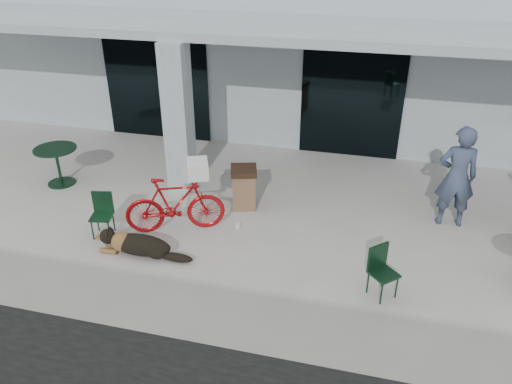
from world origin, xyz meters
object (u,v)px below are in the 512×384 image
(bicycle, at_px, (175,205))
(person, at_px, (457,177))
(cafe_chair_far_a, at_px, (384,273))
(trash_receptacle, at_px, (244,188))
(dog, at_px, (140,244))
(cafe_chair_near, at_px, (102,216))
(cafe_table_near, at_px, (58,166))

(bicycle, height_order, person, person)
(bicycle, relative_size, cafe_chair_far_a, 2.19)
(bicycle, xyz_separation_m, cafe_chair_far_a, (3.77, -0.98, -0.13))
(bicycle, height_order, trash_receptacle, bicycle)
(dog, bearing_deg, trash_receptacle, 54.90)
(dog, distance_m, trash_receptacle, 2.44)
(cafe_chair_near, bearing_deg, bicycle, 9.74)
(cafe_table_near, distance_m, trash_receptacle, 4.19)
(dog, distance_m, cafe_table_near, 3.56)
(person, bearing_deg, trash_receptacle, -0.87)
(trash_receptacle, bearing_deg, cafe_chair_far_a, -37.57)
(bicycle, distance_m, trash_receptacle, 1.53)
(dog, distance_m, cafe_chair_far_a, 4.08)
(bicycle, distance_m, cafe_chair_far_a, 3.89)
(cafe_chair_near, bearing_deg, person, 5.76)
(cafe_table_near, distance_m, cafe_chair_near, 2.58)
(dog, height_order, cafe_chair_near, cafe_chair_near)
(cafe_table_near, bearing_deg, person, 2.46)
(person, distance_m, trash_receptacle, 4.01)
(cafe_chair_near, xyz_separation_m, cafe_chair_far_a, (5.00, -0.48, 0.00))
(bicycle, relative_size, trash_receptacle, 2.11)
(dog, xyz_separation_m, trash_receptacle, (1.29, 2.06, 0.22))
(cafe_table_near, relative_size, cafe_chair_far_a, 1.09)
(bicycle, xyz_separation_m, dog, (-0.31, -0.89, -0.33))
(bicycle, height_order, cafe_chair_far_a, bicycle)
(cafe_chair_far_a, height_order, trash_receptacle, trash_receptacle)
(cafe_chair_far_a, distance_m, person, 2.80)
(cafe_chair_near, distance_m, trash_receptacle, 2.77)
(dog, bearing_deg, cafe_chair_far_a, -4.25)
(bicycle, distance_m, dog, 1.00)
(cafe_chair_far_a, xyz_separation_m, trash_receptacle, (-2.79, 2.14, 0.02))
(cafe_table_near, relative_size, trash_receptacle, 1.05)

